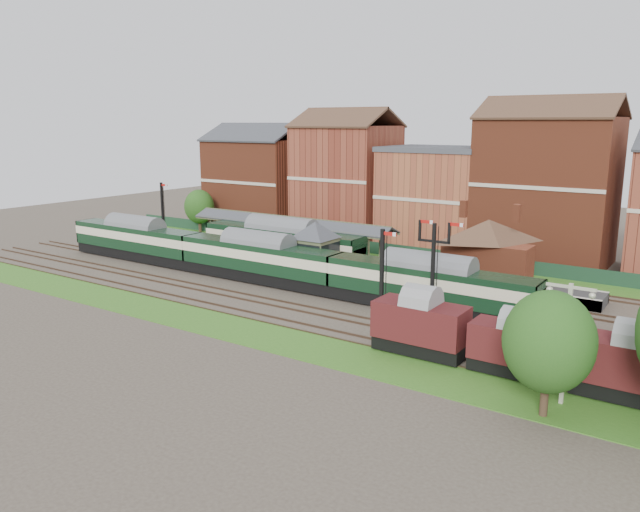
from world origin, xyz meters
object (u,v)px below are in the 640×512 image
Objects in this scene: goods_van_a at (420,324)px; platform_railcar at (282,243)px; signal_box at (315,250)px; semaphore_bracket at (433,266)px; dmu_train at (258,258)px.

platform_railcar is at bearing 146.86° from goods_van_a.
goods_van_a is at bearing -35.60° from signal_box.
signal_box is 16.16m from semaphore_bracket.
semaphore_bracket reaches higher than platform_railcar.
semaphore_bracket is 0.42× the size of platform_railcar.
semaphore_bracket is 0.15× the size of dmu_train.
platform_railcar is (-2.08, 6.50, 0.19)m from dmu_train.
signal_box is at bearing 35.57° from dmu_train.
semaphore_bracket is 7.26m from goods_van_a.
dmu_train is at bearing 172.73° from semaphore_bracket.
signal_box reaches higher than goods_van_a.
goods_van_a is (23.74, -15.50, -0.48)m from platform_railcar.
semaphore_bracket is 19.86m from dmu_train.
signal_box is 0.96× the size of goods_van_a.
signal_box is at bearing 144.40° from goods_van_a.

